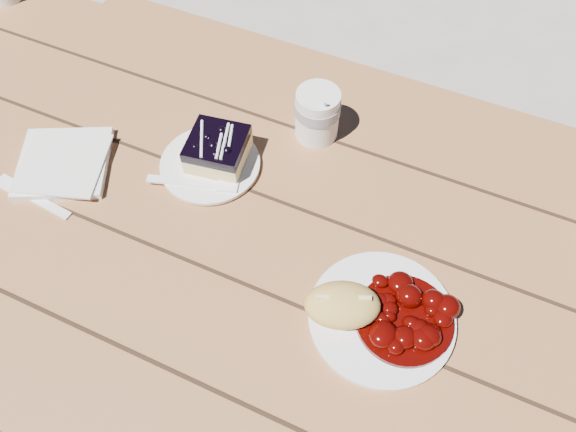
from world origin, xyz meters
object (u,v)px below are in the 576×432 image
at_px(main_plate, 381,318).
at_px(picnic_table, 273,289).
at_px(blueberry_cake, 218,149).
at_px(bread_roll, 342,305).
at_px(coffee_cup, 317,114).
at_px(dessert_plate, 210,165).

bearing_deg(main_plate, picnic_table, 165.66).
distance_m(main_plate, blueberry_cake, 0.39).
height_order(main_plate, bread_roll, bread_roll).
xyz_separation_m(blueberry_cake, coffee_cup, (0.13, 0.13, 0.01)).
height_order(bread_roll, blueberry_cake, bread_roll).
height_order(picnic_table, main_plate, main_plate).
distance_m(picnic_table, blueberry_cake, 0.27).
xyz_separation_m(main_plate, coffee_cup, (-0.22, 0.30, 0.04)).
height_order(main_plate, coffee_cup, coffee_cup).
relative_size(bread_roll, dessert_plate, 0.65).
bearing_deg(coffee_cup, bread_roll, -61.77).
relative_size(dessert_plate, coffee_cup, 1.74).
relative_size(main_plate, coffee_cup, 2.15).
bearing_deg(main_plate, coffee_cup, 127.19).
bearing_deg(dessert_plate, picnic_table, -31.41).
bearing_deg(picnic_table, blueberry_cake, 143.10).
distance_m(blueberry_cake, coffee_cup, 0.18).
bearing_deg(blueberry_cake, dessert_plate, -132.83).
xyz_separation_m(picnic_table, blueberry_cake, (-0.15, 0.11, 0.20)).
distance_m(picnic_table, coffee_cup, 0.32).
height_order(dessert_plate, blueberry_cake, blueberry_cake).
bearing_deg(blueberry_cake, coffee_cup, 36.97).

